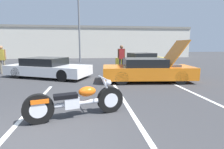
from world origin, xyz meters
TOP-DOWN VIEW (x-y plane):
  - parking_stripe_middle at (-0.48, 2.32)m, footprint 0.12×5.13m
  - parking_stripe_back at (2.35, 2.32)m, footprint 0.12×5.13m
  - parking_stripe_far at (5.19, 2.32)m, footprint 0.12×5.13m
  - far_building at (0.00, 23.56)m, footprint 32.00×4.20m
  - light_pole at (0.37, 15.83)m, footprint 1.21×0.28m
  - motorcycle at (0.89, 1.36)m, footprint 2.48×0.95m
  - show_car_hood_open at (4.17, 5.45)m, footprint 4.62×2.16m
  - parked_car_right_row at (5.59, 10.87)m, footprint 4.46×2.65m
  - parked_car_mid_row at (-1.13, 7.28)m, footprint 5.04×3.65m
  - spectator_by_show_car at (-4.29, 8.99)m, footprint 0.52×0.23m
  - spectator_far_lot at (3.42, 8.79)m, footprint 0.52×0.24m

SIDE VIEW (x-z plane):
  - parking_stripe_middle at x=-0.48m, z-range 0.00..0.01m
  - parking_stripe_back at x=2.35m, z-range 0.00..0.01m
  - parking_stripe_far at x=5.19m, z-range 0.00..0.01m
  - motorcycle at x=0.89m, z-range -0.08..0.91m
  - parked_car_mid_row at x=-1.13m, z-range -0.02..1.09m
  - parked_car_right_row at x=5.59m, z-range -0.02..1.17m
  - show_car_hood_open at x=4.17m, z-range -0.45..1.61m
  - spectator_by_show_car at x=-4.29m, z-range 0.18..1.96m
  - spectator_far_lot at x=3.42m, z-range 0.18..1.99m
  - far_building at x=0.00m, z-range 0.14..4.54m
  - light_pole at x=0.37m, z-range 0.38..7.28m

